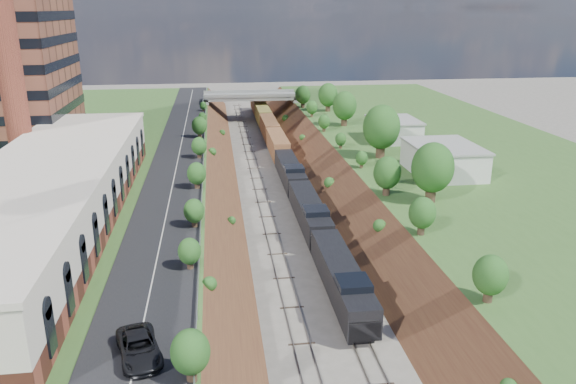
# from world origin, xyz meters

# --- Properties ---
(platform_left) EXTENTS (44.00, 180.00, 5.00)m
(platform_left) POSITION_xyz_m (-33.00, 60.00, 2.50)
(platform_left) COLOR #3A6027
(platform_left) RESTS_ON ground
(platform_right) EXTENTS (44.00, 180.00, 5.00)m
(platform_right) POSITION_xyz_m (33.00, 60.00, 2.50)
(platform_right) COLOR #3A6027
(platform_right) RESTS_ON ground
(embankment_left) EXTENTS (10.00, 180.00, 10.00)m
(embankment_left) POSITION_xyz_m (-11.00, 60.00, 0.00)
(embankment_left) COLOR brown
(embankment_left) RESTS_ON ground
(embankment_right) EXTENTS (10.00, 180.00, 10.00)m
(embankment_right) POSITION_xyz_m (11.00, 60.00, 0.00)
(embankment_right) COLOR brown
(embankment_right) RESTS_ON ground
(rail_left_track) EXTENTS (1.58, 180.00, 0.18)m
(rail_left_track) POSITION_xyz_m (-2.60, 60.00, 0.09)
(rail_left_track) COLOR gray
(rail_left_track) RESTS_ON ground
(rail_right_track) EXTENTS (1.58, 180.00, 0.18)m
(rail_right_track) POSITION_xyz_m (2.60, 60.00, 0.09)
(rail_right_track) COLOR gray
(rail_right_track) RESTS_ON ground
(road) EXTENTS (8.00, 180.00, 0.10)m
(road) POSITION_xyz_m (-15.50, 60.00, 5.05)
(road) COLOR black
(road) RESTS_ON platform_left
(guardrail) EXTENTS (0.10, 171.00, 0.70)m
(guardrail) POSITION_xyz_m (-11.40, 59.80, 5.55)
(guardrail) COLOR #99999E
(guardrail) RESTS_ON platform_left
(commercial_building) EXTENTS (14.30, 62.30, 7.00)m
(commercial_building) POSITION_xyz_m (-28.00, 38.00, 8.51)
(commercial_building) COLOR brown
(commercial_building) RESTS_ON platform_left
(smokestack) EXTENTS (3.20, 3.20, 40.00)m
(smokestack) POSITION_xyz_m (-36.00, 56.00, 25.00)
(smokestack) COLOR brown
(smokestack) RESTS_ON platform_left
(overpass) EXTENTS (24.50, 8.30, 7.40)m
(overpass) POSITION_xyz_m (0.00, 122.00, 4.92)
(overpass) COLOR gray
(overpass) RESTS_ON ground
(white_building_near) EXTENTS (9.00, 12.00, 4.00)m
(white_building_near) POSITION_xyz_m (23.50, 52.00, 7.00)
(white_building_near) COLOR silver
(white_building_near) RESTS_ON platform_right
(white_building_far) EXTENTS (8.00, 10.00, 3.60)m
(white_building_far) POSITION_xyz_m (23.00, 74.00, 6.80)
(white_building_far) COLOR silver
(white_building_far) RESTS_ON platform_right
(tree_right_large) EXTENTS (5.25, 5.25, 7.61)m
(tree_right_large) POSITION_xyz_m (17.00, 40.00, 9.38)
(tree_right_large) COLOR #473323
(tree_right_large) RESTS_ON platform_right
(tree_left_crest) EXTENTS (2.45, 2.45, 3.55)m
(tree_left_crest) POSITION_xyz_m (-11.80, 20.00, 7.04)
(tree_left_crest) COLOR #473323
(tree_left_crest) RESTS_ON platform_left
(freight_train) EXTENTS (3.07, 123.51, 4.58)m
(freight_train) POSITION_xyz_m (2.60, 80.69, 2.59)
(freight_train) COLOR black
(freight_train) RESTS_ON ground
(suv) EXTENTS (4.03, 6.23, 1.60)m
(suv) POSITION_xyz_m (-15.23, 10.83, 5.90)
(suv) COLOR black
(suv) RESTS_ON road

